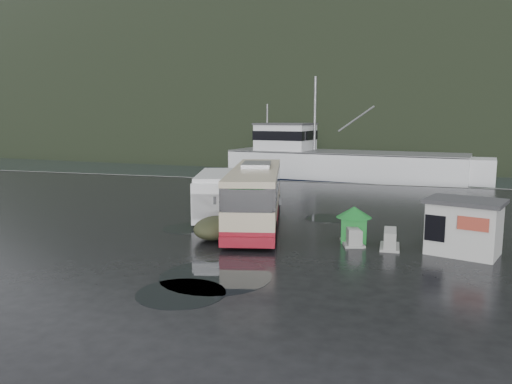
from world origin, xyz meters
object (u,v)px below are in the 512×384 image
(dome_tent, at_px, (215,239))
(ticket_kiosk, at_px, (462,254))
(waste_bin_left, at_px, (258,238))
(fishing_trawler, at_px, (344,172))
(coach_bus, at_px, (256,224))
(jersey_barrier_c, at_px, (390,248))
(white_van, at_px, (217,217))
(jersey_barrier_b, at_px, (351,244))
(waste_bin_right, at_px, (353,241))
(jersey_barrier_a, at_px, (353,244))

(dome_tent, relative_size, ticket_kiosk, 0.90)
(waste_bin_left, height_order, fishing_trawler, fishing_trawler)
(coach_bus, height_order, fishing_trawler, fishing_trawler)
(jersey_barrier_c, bearing_deg, coach_bus, 156.14)
(coach_bus, relative_size, white_van, 1.85)
(coach_bus, distance_m, white_van, 2.75)
(dome_tent, height_order, jersey_barrier_b, dome_tent)
(dome_tent, bearing_deg, jersey_barrier_c, 4.24)
(white_van, bearing_deg, waste_bin_left, -63.66)
(waste_bin_left, distance_m, waste_bin_right, 4.39)
(ticket_kiosk, height_order, jersey_barrier_a, ticket_kiosk)
(waste_bin_right, height_order, dome_tent, waste_bin_right)
(waste_bin_left, relative_size, ticket_kiosk, 0.49)
(coach_bus, bearing_deg, dome_tent, -116.15)
(jersey_barrier_a, xyz_separation_m, jersey_barrier_c, (1.58, -0.22, 0.00))
(waste_bin_right, xyz_separation_m, fishing_trawler, (-3.76, 28.78, 0.00))
(jersey_barrier_a, height_order, fishing_trawler, fishing_trawler)
(dome_tent, bearing_deg, jersey_barrier_a, 7.33)
(white_van, bearing_deg, jersey_barrier_b, -41.48)
(dome_tent, xyz_separation_m, jersey_barrier_b, (6.18, 0.81, 0.00))
(white_van, xyz_separation_m, waste_bin_left, (3.59, -3.98, 0.00))
(jersey_barrier_b, relative_size, fishing_trawler, 0.06)
(fishing_trawler, bearing_deg, waste_bin_right, -73.91)
(dome_tent, xyz_separation_m, jersey_barrier_c, (7.84, 0.58, 0.00))
(waste_bin_right, distance_m, dome_tent, 6.36)
(coach_bus, relative_size, jersey_barrier_a, 7.65)
(dome_tent, distance_m, jersey_barrier_a, 6.31)
(jersey_barrier_c, bearing_deg, dome_tent, -175.76)
(coach_bus, bearing_deg, waste_bin_right, -36.29)
(coach_bus, relative_size, jersey_barrier_c, 7.01)
(dome_tent, xyz_separation_m, fishing_trawler, (2.45, 30.13, 0.00))
(white_van, distance_m, waste_bin_left, 5.36)
(jersey_barrier_a, relative_size, jersey_barrier_c, 0.92)
(coach_bus, xyz_separation_m, waste_bin_left, (1.01, -3.02, 0.00))
(jersey_barrier_a, relative_size, fishing_trawler, 0.05)
(fishing_trawler, bearing_deg, coach_bus, -84.78)
(ticket_kiosk, bearing_deg, fishing_trawler, 124.08)
(white_van, relative_size, jersey_barrier_a, 4.14)
(waste_bin_left, distance_m, dome_tent, 1.98)
(ticket_kiosk, xyz_separation_m, jersey_barrier_a, (-4.50, 0.32, 0.00))
(jersey_barrier_b, bearing_deg, waste_bin_left, -177.82)
(waste_bin_left, distance_m, ticket_kiosk, 8.88)
(jersey_barrier_a, distance_m, jersey_barrier_c, 1.60)
(ticket_kiosk, relative_size, jersey_barrier_b, 1.84)
(coach_bus, bearing_deg, jersey_barrier_a, -40.79)
(coach_bus, bearing_deg, white_van, 146.72)
(waste_bin_left, xyz_separation_m, jersey_barrier_a, (4.38, 0.16, 0.00))
(coach_bus, height_order, ticket_kiosk, coach_bus)
(ticket_kiosk, distance_m, fishing_trawler, 30.79)
(waste_bin_right, distance_m, jersey_barrier_c, 1.80)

